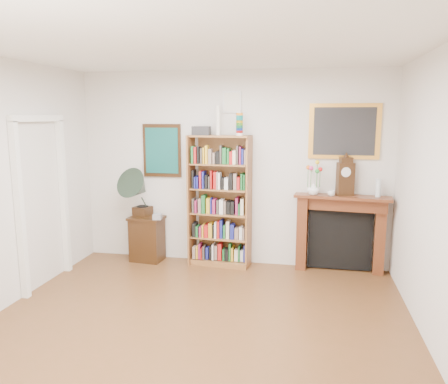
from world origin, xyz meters
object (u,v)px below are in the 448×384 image
(gramophone, at_px, (139,189))
(cd_stack, at_px, (157,217))
(side_cabinet, at_px, (147,239))
(flower_vase, at_px, (313,189))
(mantel_clock, at_px, (345,177))
(teacup, at_px, (331,193))
(bottle_left, at_px, (378,188))
(bookshelf, at_px, (220,194))
(fireplace, at_px, (341,227))
(bottle_right, at_px, (378,189))

(gramophone, xyz_separation_m, cd_stack, (0.30, -0.05, -0.38))
(side_cabinet, relative_size, gramophone, 0.90)
(flower_vase, bearing_deg, mantel_clock, 7.11)
(teacup, relative_size, bottle_left, 0.40)
(cd_stack, distance_m, bottle_left, 3.10)
(bookshelf, height_order, cd_stack, bookshelf)
(side_cabinet, xyz_separation_m, bottle_left, (3.27, 0.04, 0.87))
(cd_stack, bearing_deg, flower_vase, 3.62)
(side_cabinet, xyz_separation_m, fireplace, (2.81, 0.10, 0.30))
(gramophone, relative_size, flower_vase, 4.36)
(fireplace, bearing_deg, gramophone, -170.72)
(gramophone, relative_size, mantel_clock, 1.45)
(flower_vase, xyz_separation_m, teacup, (0.24, -0.04, -0.05))
(gramophone, bearing_deg, bottle_left, 17.77)
(bottle_left, xyz_separation_m, bottle_right, (0.00, 0.03, -0.02))
(side_cabinet, xyz_separation_m, cd_stack, (0.21, -0.11, 0.38))
(flower_vase, height_order, bottle_right, bottle_right)
(fireplace, relative_size, gramophone, 1.75)
(side_cabinet, height_order, cd_stack, cd_stack)
(side_cabinet, bearing_deg, fireplace, 7.39)
(teacup, distance_m, bottle_left, 0.62)
(cd_stack, bearing_deg, bookshelf, 8.72)
(fireplace, bearing_deg, mantel_clock, -35.20)
(cd_stack, bearing_deg, mantel_clock, 4.18)
(side_cabinet, xyz_separation_m, mantel_clock, (2.84, 0.08, 1.00))
(gramophone, bearing_deg, bottle_right, 18.28)
(gramophone, distance_m, mantel_clock, 2.94)
(gramophone, bearing_deg, mantel_clock, 18.73)
(mantel_clock, height_order, bottle_left, mantel_clock)
(flower_vase, bearing_deg, bottle_left, 1.14)
(fireplace, relative_size, flower_vase, 7.63)
(cd_stack, relative_size, teacup, 1.24)
(teacup, bearing_deg, gramophone, -178.85)
(side_cabinet, bearing_deg, mantel_clock, 6.86)
(bottle_left, bearing_deg, flower_vase, -178.86)
(teacup, bearing_deg, bottle_left, 5.11)
(bookshelf, distance_m, gramophone, 1.20)
(fireplace, bearing_deg, flower_vase, -162.84)
(side_cabinet, bearing_deg, bottle_right, 6.56)
(side_cabinet, xyz_separation_m, gramophone, (-0.08, -0.07, 0.76))
(bookshelf, height_order, bottle_right, bookshelf)
(bookshelf, distance_m, cd_stack, 0.97)
(cd_stack, distance_m, flower_vase, 2.26)
(mantel_clock, height_order, flower_vase, mantel_clock)
(teacup, bearing_deg, bookshelf, 178.70)
(bottle_left, bearing_deg, bottle_right, 88.37)
(side_cabinet, height_order, mantel_clock, mantel_clock)
(gramophone, xyz_separation_m, bottle_right, (3.35, 0.14, 0.09))
(fireplace, xyz_separation_m, bottle_right, (0.46, -0.03, 0.55))
(fireplace, bearing_deg, bottle_right, 2.15)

